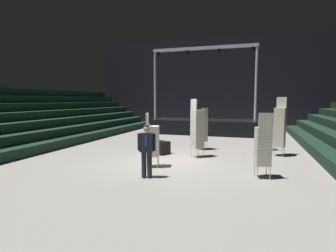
# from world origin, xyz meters

# --- Properties ---
(ground_plane) EXTENTS (22.00, 30.00, 0.10)m
(ground_plane) POSITION_xyz_m (0.00, 0.00, -0.05)
(ground_plane) COLOR gray
(arena_end_wall) EXTENTS (22.00, 0.30, 8.00)m
(arena_end_wall) POSITION_xyz_m (0.00, 15.00, 4.00)
(arena_end_wall) COLOR black
(arena_end_wall) RESTS_ON ground_plane
(bleacher_bank_left) EXTENTS (5.25, 24.00, 3.15)m
(bleacher_bank_left) POSITION_xyz_m (-8.38, 1.00, 1.58)
(bleacher_bank_left) COLOR black
(bleacher_bank_left) RESTS_ON ground_plane
(stage_riser) EXTENTS (7.31, 2.64, 5.95)m
(stage_riser) POSITION_xyz_m (-0.00, 9.32, 0.63)
(stage_riser) COLOR black
(stage_riser) RESTS_ON ground_plane
(man_with_tie) EXTENTS (0.57, 0.31, 1.69)m
(man_with_tie) POSITION_xyz_m (0.17, -2.08, 0.95)
(man_with_tie) COLOR black
(man_with_tie) RESTS_ON ground_plane
(chair_stack_front_left) EXTENTS (0.55, 0.55, 2.56)m
(chair_stack_front_left) POSITION_xyz_m (4.40, 2.76, 1.28)
(chair_stack_front_left) COLOR #B2B5BA
(chair_stack_front_left) RESTS_ON ground_plane
(chair_stack_front_right) EXTENTS (0.60, 0.60, 2.05)m
(chair_stack_front_right) POSITION_xyz_m (0.90, 3.22, 1.03)
(chair_stack_front_right) COLOR #B2B5BA
(chair_stack_front_right) RESTS_ON ground_plane
(chair_stack_mid_left) EXTENTS (0.53, 0.53, 1.96)m
(chair_stack_mid_left) POSITION_xyz_m (-0.16, -0.73, 0.98)
(chair_stack_mid_left) COLOR #B2B5BA
(chair_stack_mid_left) RESTS_ON ground_plane
(chair_stack_mid_right) EXTENTS (0.62, 0.62, 2.48)m
(chair_stack_mid_right) POSITION_xyz_m (1.05, 1.43, 1.24)
(chair_stack_mid_right) COLOR #B2B5BA
(chair_stack_mid_right) RESTS_ON ground_plane
(chair_stack_mid_centre) EXTENTS (0.57, 0.57, 1.79)m
(chair_stack_mid_centre) POSITION_xyz_m (3.95, 4.03, 0.90)
(chair_stack_mid_centre) COLOR #B2B5BA
(chair_stack_mid_centre) RESTS_ON ground_plane
(chair_stack_rear_left) EXTENTS (0.53, 0.53, 2.05)m
(chair_stack_rear_left) POSITION_xyz_m (3.61, -0.97, 1.03)
(chair_stack_rear_left) COLOR #B2B5BA
(chair_stack_rear_left) RESTS_ON ground_plane
(equipment_road_case) EXTENTS (1.07, 0.94, 0.56)m
(equipment_road_case) POSITION_xyz_m (-0.76, 1.65, 0.28)
(equipment_road_case) COLOR black
(equipment_road_case) RESTS_ON ground_plane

